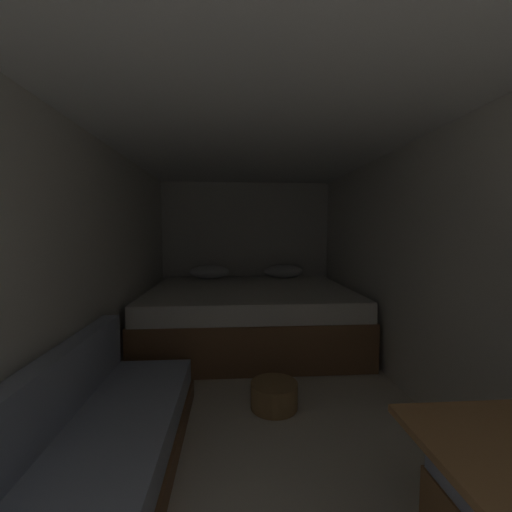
{
  "coord_description": "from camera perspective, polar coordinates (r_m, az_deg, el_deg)",
  "views": [
    {
      "loc": [
        -0.19,
        -0.23,
        1.32
      ],
      "look_at": [
        0.02,
        2.76,
        1.08
      ],
      "focal_mm": 23.0,
      "sensor_mm": 36.0,
      "label": 1
    }
  ],
  "objects": [
    {
      "name": "ground_plane",
      "position": [
        2.62,
        0.74,
        -25.71
      ],
      "size": [
        7.01,
        7.01,
        0.0
      ],
      "primitive_type": "plane",
      "color": "beige"
    },
    {
      "name": "wall_back",
      "position": [
        4.8,
        -1.76,
        0.71
      ],
      "size": [
        2.5,
        0.05,
        2.01
      ],
      "primitive_type": "cube",
      "color": "silver",
      "rests_on": "ground"
    },
    {
      "name": "wall_left",
      "position": [
        2.5,
        -28.5,
        -3.25
      ],
      "size": [
        0.05,
        5.01,
        2.01
      ],
      "primitive_type": "cube",
      "color": "silver",
      "rests_on": "ground"
    },
    {
      "name": "wall_right",
      "position": [
        2.68,
        27.89,
        -2.75
      ],
      "size": [
        0.05,
        5.01,
        2.01
      ],
      "primitive_type": "cube",
      "color": "silver",
      "rests_on": "ground"
    },
    {
      "name": "ceiling_slab",
      "position": [
        2.38,
        0.79,
        22.01
      ],
      "size": [
        2.5,
        5.01,
        0.05
      ],
      "primitive_type": "cube",
      "color": "white",
      "rests_on": "wall_left"
    },
    {
      "name": "bed",
      "position": [
        3.92,
        -1.14,
        -10.06
      ],
      "size": [
        2.28,
        1.88,
        0.84
      ],
      "color": "brown",
      "rests_on": "ground"
    },
    {
      "name": "sofa_left",
      "position": [
        1.87,
        -30.32,
        -32.48
      ],
      "size": [
        0.68,
        2.44,
        0.67
      ],
      "color": "brown",
      "rests_on": "ground"
    },
    {
      "name": "wicker_basket",
      "position": [
        2.65,
        3.17,
        -22.99
      ],
      "size": [
        0.35,
        0.35,
        0.19
      ],
      "color": "olive",
      "rests_on": "ground"
    }
  ]
}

